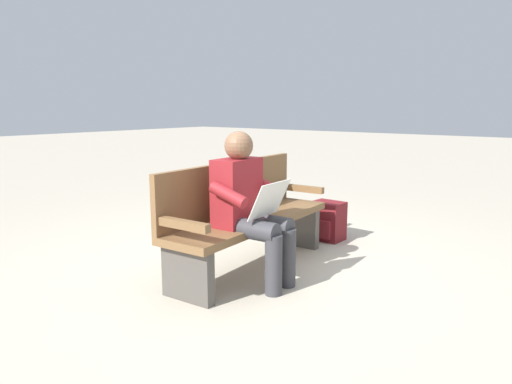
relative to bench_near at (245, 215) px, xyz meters
The scene contains 4 objects.
ground_plane 0.46m from the bench_near, 93.74° to the left, with size 40.00×40.00×0.00m, color #B7AD99.
bench_near is the anchor object (origin of this frame).
person_seated 0.40m from the bench_near, 44.48° to the left, with size 0.59×0.59×1.18m.
backpack 1.21m from the bench_near, behind, with size 0.29×0.32×0.40m.
Camera 1 is at (2.99, 2.37, 1.36)m, focal length 32.90 mm.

